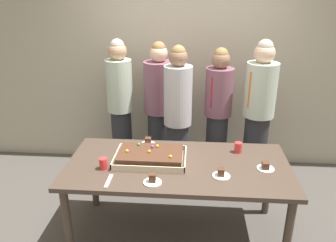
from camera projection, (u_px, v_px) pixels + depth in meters
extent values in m
plane|color=#4C4742|center=(177.00, 233.00, 3.30)|extent=(12.00, 12.00, 0.00)
cube|color=#B2A893|center=(185.00, 50.00, 4.22)|extent=(8.00, 0.12, 3.00)
cube|color=#47382D|center=(178.00, 166.00, 3.02)|extent=(1.99, 0.95, 0.04)
cylinder|color=#47382D|center=(68.00, 224.00, 2.87)|extent=(0.07, 0.07, 0.73)
cylinder|color=#47382D|center=(288.00, 236.00, 2.73)|extent=(0.07, 0.07, 0.73)
cylinder|color=#47382D|center=(94.00, 176.00, 3.60)|extent=(0.07, 0.07, 0.73)
cylinder|color=#47382D|center=(268.00, 183.00, 3.47)|extent=(0.07, 0.07, 0.73)
cube|color=beige|center=(151.00, 160.00, 3.07)|extent=(0.64, 0.43, 0.01)
cube|color=beige|center=(147.00, 169.00, 2.86)|extent=(0.64, 0.01, 0.05)
cube|color=beige|center=(153.00, 147.00, 3.25)|extent=(0.64, 0.01, 0.05)
cube|color=beige|center=(116.00, 156.00, 3.08)|extent=(0.01, 0.43, 0.05)
cube|color=beige|center=(185.00, 158.00, 3.04)|extent=(0.01, 0.43, 0.05)
cube|color=#4C2D1E|center=(150.00, 156.00, 3.05)|extent=(0.57, 0.36, 0.08)
sphere|color=yellow|center=(127.00, 151.00, 3.03)|extent=(0.03, 0.03, 0.03)
sphere|color=purple|center=(152.00, 147.00, 3.11)|extent=(0.03, 0.03, 0.03)
sphere|color=yellow|center=(157.00, 146.00, 3.12)|extent=(0.03, 0.03, 0.03)
sphere|color=yellow|center=(170.00, 156.00, 2.93)|extent=(0.03, 0.03, 0.03)
sphere|color=yellow|center=(149.00, 151.00, 3.02)|extent=(0.03, 0.03, 0.03)
sphere|color=green|center=(139.00, 144.00, 3.15)|extent=(0.03, 0.03, 0.03)
cylinder|color=white|center=(148.00, 144.00, 3.38)|extent=(0.15, 0.15, 0.01)
cube|color=#4C2D1E|center=(148.00, 141.00, 3.37)|extent=(0.06, 0.06, 0.06)
cylinder|color=white|center=(265.00, 169.00, 2.93)|extent=(0.15, 0.15, 0.01)
cube|color=#4C2D1E|center=(265.00, 165.00, 2.91)|extent=(0.06, 0.07, 0.06)
cylinder|color=white|center=(153.00, 182.00, 2.72)|extent=(0.15, 0.15, 0.01)
cube|color=#4C2D1E|center=(152.00, 178.00, 2.72)|extent=(0.05, 0.05, 0.07)
cylinder|color=white|center=(221.00, 176.00, 2.82)|extent=(0.15, 0.15, 0.01)
cube|color=#4C2D1E|center=(221.00, 172.00, 2.81)|extent=(0.05, 0.06, 0.06)
cylinder|color=red|center=(103.00, 164.00, 2.92)|extent=(0.07, 0.07, 0.10)
cylinder|color=red|center=(238.00, 147.00, 3.21)|extent=(0.07, 0.07, 0.10)
cube|color=silver|center=(109.00, 181.00, 2.75)|extent=(0.03, 0.20, 0.01)
cylinder|color=#28282D|center=(254.00, 152.00, 3.93)|extent=(0.27, 0.27, 0.90)
cylinder|color=#B7C6B2|center=(261.00, 90.00, 3.65)|extent=(0.34, 0.34, 0.59)
cube|color=orange|center=(251.00, 90.00, 3.55)|extent=(0.04, 0.02, 0.38)
sphere|color=beige|center=(265.00, 53.00, 3.50)|extent=(0.22, 0.22, 0.22)
sphere|color=#B2A899|center=(265.00, 47.00, 3.48)|extent=(0.17, 0.17, 0.17)
cylinder|color=#28282D|center=(177.00, 157.00, 3.88)|extent=(0.24, 0.24, 0.83)
cylinder|color=#B2B2B7|center=(178.00, 96.00, 3.61)|extent=(0.30, 0.30, 0.64)
sphere|color=#8C664C|center=(178.00, 58.00, 3.45)|extent=(0.19, 0.19, 0.19)
sphere|color=olive|center=(178.00, 52.00, 3.44)|extent=(0.15, 0.15, 0.15)
cylinder|color=#28282D|center=(122.00, 142.00, 4.24)|extent=(0.25, 0.25, 0.85)
cylinder|color=#B7C6B2|center=(119.00, 86.00, 3.97)|extent=(0.31, 0.31, 0.62)
sphere|color=tan|center=(117.00, 51.00, 3.82)|extent=(0.21, 0.21, 0.21)
sphere|color=#B2A899|center=(117.00, 46.00, 3.80)|extent=(0.17, 0.17, 0.17)
cylinder|color=#28282D|center=(160.00, 142.00, 4.25)|extent=(0.29, 0.29, 0.82)
cylinder|color=#7A4C5B|center=(159.00, 87.00, 3.99)|extent=(0.36, 0.36, 0.61)
sphere|color=beige|center=(159.00, 54.00, 3.84)|extent=(0.21, 0.21, 0.21)
sphere|color=olive|center=(159.00, 48.00, 3.82)|extent=(0.16, 0.16, 0.16)
cylinder|color=#28282D|center=(216.00, 147.00, 4.11)|extent=(0.25, 0.25, 0.84)
cylinder|color=#7A4C5B|center=(219.00, 92.00, 3.85)|extent=(0.32, 0.32, 0.55)
cube|color=maroon|center=(212.00, 93.00, 3.73)|extent=(0.04, 0.02, 0.35)
sphere|color=#8C664C|center=(221.00, 60.00, 3.71)|extent=(0.20, 0.20, 0.20)
sphere|color=olive|center=(221.00, 55.00, 3.69)|extent=(0.16, 0.16, 0.16)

